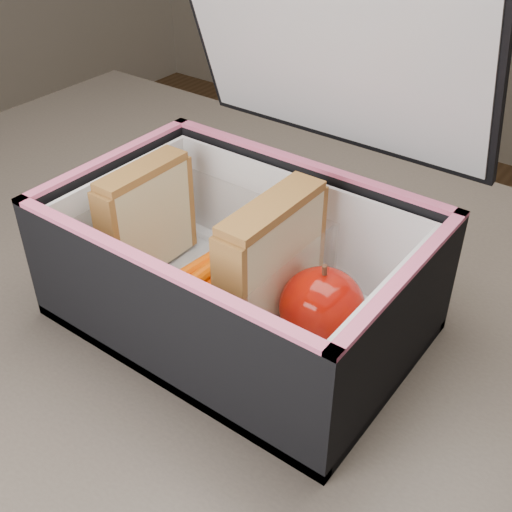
# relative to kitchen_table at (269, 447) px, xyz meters

# --- Properties ---
(kitchen_table) EXTENTS (1.20, 0.80, 0.75)m
(kitchen_table) POSITION_rel_kitchen_table_xyz_m (0.00, 0.00, 0.00)
(kitchen_table) COLOR brown
(kitchen_table) RESTS_ON ground
(lunch_bag) EXTENTS (0.29, 0.25, 0.28)m
(lunch_bag) POSITION_rel_kitchen_table_xyz_m (-0.06, 0.04, 0.15)
(lunch_bag) COLOR black
(lunch_bag) RESTS_ON kitchen_table
(plastic_tub) EXTENTS (0.18, 0.13, 0.07)m
(plastic_tub) POSITION_rel_kitchen_table_xyz_m (-0.09, 0.03, 0.14)
(plastic_tub) COLOR white
(plastic_tub) RESTS_ON lunch_bag
(sandwich_left) EXTENTS (0.02, 0.09, 0.10)m
(sandwich_left) POSITION_rel_kitchen_table_xyz_m (-0.16, 0.03, 0.15)
(sandwich_left) COLOR tan
(sandwich_left) RESTS_ON plastic_tub
(sandwich_right) EXTENTS (0.03, 0.10, 0.11)m
(sandwich_right) POSITION_rel_kitchen_table_xyz_m (-0.02, 0.03, 0.16)
(sandwich_right) COLOR tan
(sandwich_right) RESTS_ON plastic_tub
(carrot_sticks) EXTENTS (0.05, 0.15, 0.03)m
(carrot_sticks) POSITION_rel_kitchen_table_xyz_m (-0.09, 0.02, 0.12)
(carrot_sticks) COLOR #F04200
(carrot_sticks) RESTS_ON plastic_tub
(paper_napkin) EXTENTS (0.11, 0.11, 0.01)m
(paper_napkin) POSITION_rel_kitchen_table_xyz_m (0.02, 0.04, 0.11)
(paper_napkin) COLOR white
(paper_napkin) RESTS_ON lunch_bag
(red_apple) EXTENTS (0.08, 0.08, 0.07)m
(red_apple) POSITION_rel_kitchen_table_xyz_m (0.02, 0.04, 0.14)
(red_apple) COLOR #900B08
(red_apple) RESTS_ON paper_napkin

